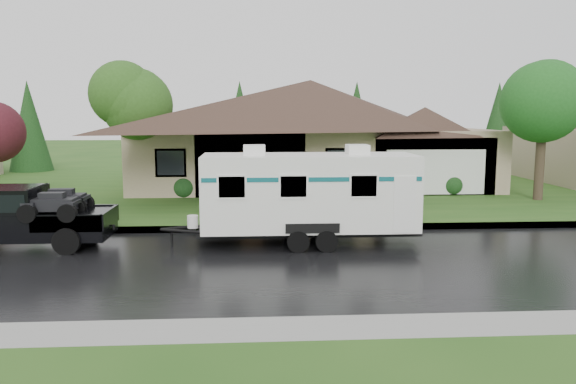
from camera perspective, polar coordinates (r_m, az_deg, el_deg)
The scene contains 10 objects.
ground at distance 17.06m, azimuth 0.23°, elevation -5.46°, with size 140.00×140.00×0.00m, color #295319.
road at distance 15.12m, azimuth 0.72°, elevation -7.19°, with size 140.00×8.00×0.01m, color black.
curb at distance 19.23m, azimuth -0.21°, elevation -3.68°, with size 140.00×0.50×0.15m, color gray.
lawn at distance 31.81m, azimuth -1.53°, elevation 0.96°, with size 140.00×26.00×0.15m, color #295319.
house_main at distance 30.58m, azimuth 2.86°, elevation 7.27°, with size 19.44×10.80×6.90m.
tree_left_green at distance 26.41m, azimuth -15.80°, elevation 8.77°, with size 3.76×3.76×6.22m.
tree_right_green at distance 27.18m, azimuth 24.51°, elevation 7.98°, with size 3.62×3.62×5.99m.
shrub_row at distance 26.25m, azimuth 3.27°, elevation 0.71°, with size 13.60×1.00×1.00m.
pickup_truck at distance 18.45m, azimuth -26.23°, elevation -2.16°, with size 5.48×2.08×1.83m.
travel_trailer at distance 17.00m, azimuth 2.14°, elevation 0.01°, with size 6.76×2.37×3.03m.
Camera 1 is at (-1.08, -16.55, 3.96)m, focal length 35.00 mm.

